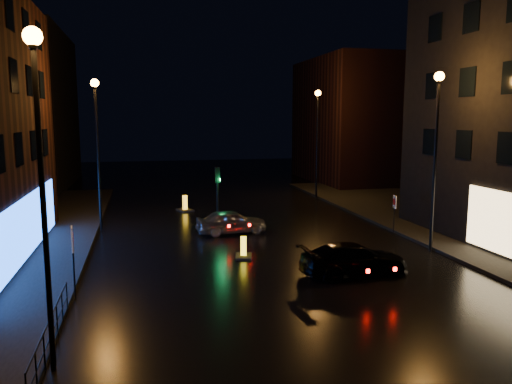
% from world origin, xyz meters
% --- Properties ---
extents(ground, '(120.00, 120.00, 0.00)m').
position_xyz_m(ground, '(0.00, 0.00, 0.00)').
color(ground, black).
rests_on(ground, ground).
extents(pavement_right, '(12.00, 44.00, 0.15)m').
position_xyz_m(pavement_right, '(14.00, 8.00, 0.07)').
color(pavement_right, black).
rests_on(pavement_right, ground).
extents(building_far_left, '(8.00, 16.00, 14.00)m').
position_xyz_m(building_far_left, '(-16.00, 35.00, 7.00)').
color(building_far_left, black).
rests_on(building_far_left, ground).
extents(building_far_right, '(8.00, 14.00, 12.00)m').
position_xyz_m(building_far_right, '(15.00, 32.00, 6.00)').
color(building_far_right, black).
rests_on(building_far_right, ground).
extents(street_lamp_lnear, '(0.44, 0.44, 8.37)m').
position_xyz_m(street_lamp_lnear, '(-7.80, -2.00, 5.56)').
color(street_lamp_lnear, black).
rests_on(street_lamp_lnear, ground).
extents(street_lamp_lfar, '(0.44, 0.44, 8.37)m').
position_xyz_m(street_lamp_lfar, '(-7.80, 14.00, 5.56)').
color(street_lamp_lfar, black).
rests_on(street_lamp_lfar, ground).
extents(street_lamp_rnear, '(0.44, 0.44, 8.37)m').
position_xyz_m(street_lamp_rnear, '(7.80, 6.00, 5.56)').
color(street_lamp_rnear, black).
rests_on(street_lamp_rnear, ground).
extents(street_lamp_rfar, '(0.44, 0.44, 8.37)m').
position_xyz_m(street_lamp_rfar, '(7.80, 22.00, 5.56)').
color(street_lamp_rfar, black).
rests_on(street_lamp_rfar, ground).
extents(traffic_signal, '(1.40, 2.40, 3.45)m').
position_xyz_m(traffic_signal, '(-1.20, 14.00, 0.50)').
color(traffic_signal, black).
rests_on(traffic_signal, ground).
extents(guard_railing, '(0.05, 6.04, 1.00)m').
position_xyz_m(guard_railing, '(-8.00, -1.00, 0.74)').
color(guard_railing, black).
rests_on(guard_railing, ground).
extents(silver_hatchback, '(3.96, 1.88, 1.31)m').
position_xyz_m(silver_hatchback, '(-0.78, 11.80, 0.65)').
color(silver_hatchback, '#AAADB2').
rests_on(silver_hatchback, ground).
extents(dark_sedan, '(4.56, 2.09, 1.29)m').
position_xyz_m(dark_sedan, '(2.76, 3.48, 0.65)').
color(dark_sedan, black).
rests_on(dark_sedan, ground).
extents(bollard_near, '(0.96, 1.24, 0.97)m').
position_xyz_m(bollard_near, '(-1.08, 6.99, 0.21)').
color(bollard_near, black).
rests_on(bollard_near, ground).
extents(bollard_far, '(1.21, 1.44, 1.07)m').
position_xyz_m(bollard_far, '(-2.69, 19.07, 0.23)').
color(bollard_far, black).
rests_on(bollard_far, ground).
extents(road_sign_left, '(0.15, 0.62, 2.57)m').
position_xyz_m(road_sign_left, '(-7.90, 3.17, 1.93)').
color(road_sign_left, black).
rests_on(road_sign_left, ground).
extents(road_sign_right, '(0.15, 0.51, 2.12)m').
position_xyz_m(road_sign_right, '(7.90, 9.76, 1.59)').
color(road_sign_right, black).
rests_on(road_sign_right, ground).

